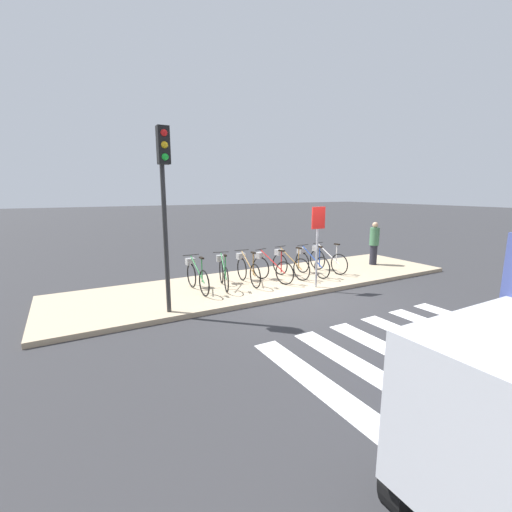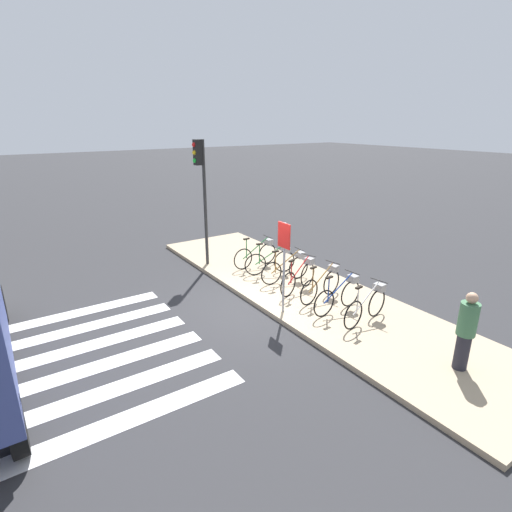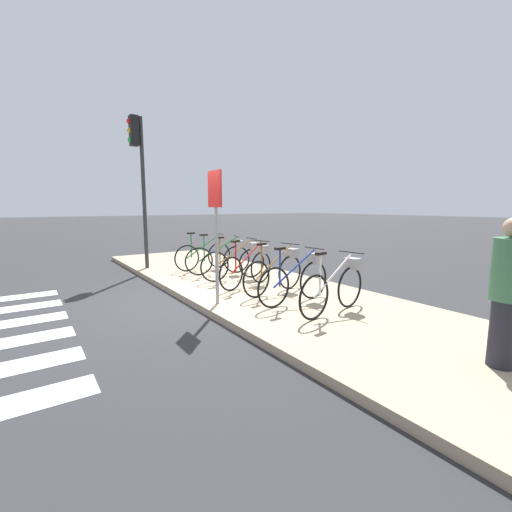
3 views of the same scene
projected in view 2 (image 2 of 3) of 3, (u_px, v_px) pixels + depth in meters
ground_plane at (256, 308)px, 10.38m from camera, size 120.00×120.00×0.00m
sidewalk at (304, 291)px, 11.20m from camera, size 12.36×3.21×0.12m
parked_bicycle_0 at (258, 253)px, 12.87m from camera, size 0.46×1.64×1.01m
parked_bicycle_1 at (273, 260)px, 12.25m from camera, size 0.59×1.59×1.01m
parked_bicycle_2 at (288, 267)px, 11.65m from camera, size 0.46×1.64×1.01m
parked_bicycle_3 at (300, 275)px, 11.02m from camera, size 0.61×1.58×1.01m
parked_bicycle_4 at (323, 283)px, 10.49m from camera, size 0.47×1.62×1.01m
parked_bicycle_5 at (340, 294)px, 9.83m from camera, size 0.46×1.64×1.01m
parked_bicycle_6 at (368, 304)px, 9.29m from camera, size 0.46×1.63×1.01m
pedestrian at (466, 330)px, 7.38m from camera, size 0.34×0.34×1.57m
traffic_light at (201, 178)px, 12.25m from camera, size 0.24×0.40×3.96m
sign_post at (284, 253)px, 9.41m from camera, size 0.44×0.07×2.26m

